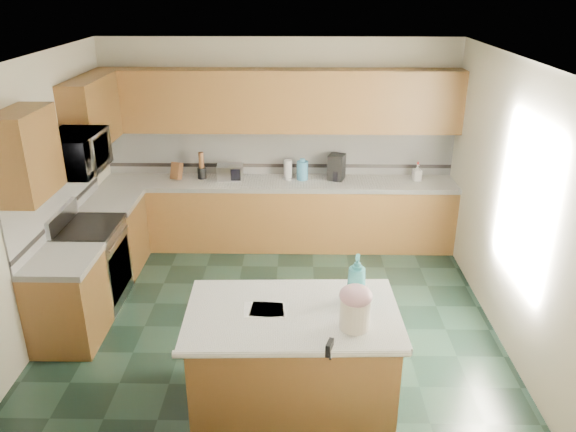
{
  "coord_description": "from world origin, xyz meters",
  "views": [
    {
      "loc": [
        0.25,
        -4.93,
        3.36
      ],
      "look_at": [
        0.15,
        0.35,
        1.12
      ],
      "focal_mm": 35.0,
      "sensor_mm": 36.0,
      "label": 1
    }
  ],
  "objects_px": {
    "island_top": "(293,314)",
    "coffee_maker": "(337,167)",
    "toaster_oven": "(230,172)",
    "knife_block": "(177,171)",
    "island_base": "(292,362)",
    "soap_bottle_island": "(357,279)",
    "treat_jar": "(355,314)"
  },
  "relations": [
    {
      "from": "treat_jar",
      "to": "soap_bottle_island",
      "type": "distance_m",
      "value": 0.39
    },
    {
      "from": "island_top",
      "to": "coffee_maker",
      "type": "xyz_separation_m",
      "value": [
        0.54,
        3.2,
        0.2
      ]
    },
    {
      "from": "toaster_oven",
      "to": "soap_bottle_island",
      "type": "bearing_deg",
      "value": -69.06
    },
    {
      "from": "island_top",
      "to": "coffee_maker",
      "type": "distance_m",
      "value": 3.25
    },
    {
      "from": "coffee_maker",
      "to": "treat_jar",
      "type": "bearing_deg",
      "value": -72.9
    },
    {
      "from": "island_top",
      "to": "toaster_oven",
      "type": "bearing_deg",
      "value": 103.43
    },
    {
      "from": "knife_block",
      "to": "coffee_maker",
      "type": "distance_m",
      "value": 2.1
    },
    {
      "from": "knife_block",
      "to": "coffee_maker",
      "type": "relative_size",
      "value": 0.67
    },
    {
      "from": "island_base",
      "to": "coffee_maker",
      "type": "bearing_deg",
      "value": 78.73
    },
    {
      "from": "treat_jar",
      "to": "knife_block",
      "type": "distance_m",
      "value": 3.94
    },
    {
      "from": "knife_block",
      "to": "toaster_oven",
      "type": "relative_size",
      "value": 0.67
    },
    {
      "from": "knife_block",
      "to": "island_top",
      "type": "bearing_deg",
      "value": -42.38
    },
    {
      "from": "soap_bottle_island",
      "to": "coffee_maker",
      "type": "relative_size",
      "value": 1.25
    },
    {
      "from": "soap_bottle_island",
      "to": "knife_block",
      "type": "bearing_deg",
      "value": 136.52
    },
    {
      "from": "island_base",
      "to": "island_top",
      "type": "relative_size",
      "value": 0.94
    },
    {
      "from": "treat_jar",
      "to": "soap_bottle_island",
      "type": "relative_size",
      "value": 0.57
    },
    {
      "from": "island_base",
      "to": "knife_block",
      "type": "height_order",
      "value": "knife_block"
    },
    {
      "from": "treat_jar",
      "to": "island_base",
      "type": "bearing_deg",
      "value": 143.28
    },
    {
      "from": "island_top",
      "to": "toaster_oven",
      "type": "distance_m",
      "value": 3.29
    },
    {
      "from": "soap_bottle_island",
      "to": "toaster_oven",
      "type": "relative_size",
      "value": 1.24
    },
    {
      "from": "island_base",
      "to": "soap_bottle_island",
      "type": "relative_size",
      "value": 3.84
    },
    {
      "from": "island_top",
      "to": "treat_jar",
      "type": "relative_size",
      "value": 7.12
    },
    {
      "from": "island_top",
      "to": "treat_jar",
      "type": "xyz_separation_m",
      "value": [
        0.47,
        -0.21,
        0.15
      ]
    },
    {
      "from": "treat_jar",
      "to": "soap_bottle_island",
      "type": "bearing_deg",
      "value": 70.91
    },
    {
      "from": "knife_block",
      "to": "toaster_oven",
      "type": "xyz_separation_m",
      "value": [
        0.7,
        0.0,
        -0.01
      ]
    },
    {
      "from": "island_top",
      "to": "treat_jar",
      "type": "distance_m",
      "value": 0.54
    },
    {
      "from": "island_top",
      "to": "knife_block",
      "type": "xyz_separation_m",
      "value": [
        -1.56,
        3.17,
        0.14
      ]
    },
    {
      "from": "island_base",
      "to": "treat_jar",
      "type": "distance_m",
      "value": 0.8
    },
    {
      "from": "knife_block",
      "to": "toaster_oven",
      "type": "bearing_deg",
      "value": 21.42
    },
    {
      "from": "island_base",
      "to": "island_top",
      "type": "distance_m",
      "value": 0.46
    },
    {
      "from": "island_top",
      "to": "treat_jar",
      "type": "height_order",
      "value": "treat_jar"
    },
    {
      "from": "island_base",
      "to": "island_top",
      "type": "xyz_separation_m",
      "value": [
        -0.0,
        0.0,
        0.46
      ]
    }
  ]
}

